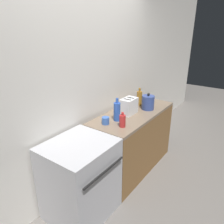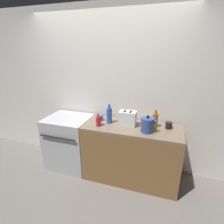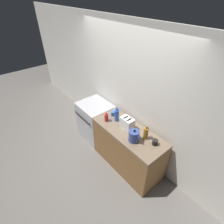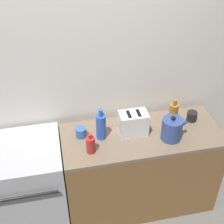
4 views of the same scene
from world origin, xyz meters
name	(u,v)px [view 4 (image 4 of 4)]	position (x,y,z in m)	size (l,w,h in m)	color
wall_back	(77,78)	(0.00, 0.68, 1.30)	(8.00, 0.05, 2.60)	silver
stove	(25,185)	(-0.57, 0.31, 0.45)	(0.71, 0.66, 0.89)	#B7B7BC
counter_block	(140,169)	(0.51, 0.30, 0.44)	(1.42, 0.59, 0.89)	brown
kettle	(172,129)	(0.73, 0.19, 0.99)	(0.22, 0.17, 0.24)	#33478C
toaster	(133,123)	(0.43, 0.32, 0.99)	(0.24, 0.16, 0.21)	white
bottle_red	(91,145)	(0.03, 0.17, 0.96)	(0.07, 0.07, 0.18)	#B72828
bottle_amber	(173,114)	(0.81, 0.38, 1.00)	(0.08, 0.08, 0.26)	#9E6B23
bottle_blue	(101,126)	(0.15, 0.32, 1.01)	(0.08, 0.08, 0.29)	#2D56B7
cup_black	(192,116)	(1.01, 0.39, 0.93)	(0.09, 0.09, 0.09)	black
cup_blue	(81,132)	(-0.02, 0.37, 0.93)	(0.09, 0.09, 0.09)	#3860B2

